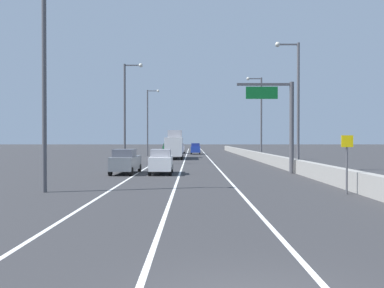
# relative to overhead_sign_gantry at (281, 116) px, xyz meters

# --- Properties ---
(ground_plane) EXTENTS (320.00, 320.00, 0.00)m
(ground_plane) POSITION_rel_overhead_sign_gantry_xyz_m (-6.42, 37.03, -4.73)
(ground_plane) COLOR #2D2D30
(lane_stripe_left) EXTENTS (0.16, 130.00, 0.00)m
(lane_stripe_left) POSITION_rel_overhead_sign_gantry_xyz_m (-11.92, 28.03, -4.73)
(lane_stripe_left) COLOR silver
(lane_stripe_left) RESTS_ON ground_plane
(lane_stripe_center) EXTENTS (0.16, 130.00, 0.00)m
(lane_stripe_center) POSITION_rel_overhead_sign_gantry_xyz_m (-8.42, 28.03, -4.73)
(lane_stripe_center) COLOR silver
(lane_stripe_center) RESTS_ON ground_plane
(lane_stripe_right) EXTENTS (0.16, 130.00, 0.00)m
(lane_stripe_right) POSITION_rel_overhead_sign_gantry_xyz_m (-4.92, 28.03, -4.73)
(lane_stripe_right) COLOR silver
(lane_stripe_right) RESTS_ON ground_plane
(jersey_barrier_right) EXTENTS (0.60, 120.00, 1.10)m
(jersey_barrier_right) POSITION_rel_overhead_sign_gantry_xyz_m (1.34, 13.03, -4.18)
(jersey_barrier_right) COLOR gray
(jersey_barrier_right) RESTS_ON ground_plane
(overhead_sign_gantry) EXTENTS (4.68, 0.36, 7.50)m
(overhead_sign_gantry) POSITION_rel_overhead_sign_gantry_xyz_m (0.00, 0.00, 0.00)
(overhead_sign_gantry) COLOR #47474C
(overhead_sign_gantry) RESTS_ON ground_plane
(speed_advisory_sign) EXTENTS (0.60, 0.11, 3.00)m
(speed_advisory_sign) POSITION_rel_overhead_sign_gantry_xyz_m (0.44, -12.81, -2.96)
(speed_advisory_sign) COLOR #4C4C51
(speed_advisory_sign) RESTS_ON ground_plane
(lamp_post_right_second) EXTENTS (2.14, 0.44, 11.25)m
(lamp_post_right_second) POSITION_rel_overhead_sign_gantry_xyz_m (1.56, 2.04, 1.66)
(lamp_post_right_second) COLOR #4C4C51
(lamp_post_right_second) RESTS_ON ground_plane
(lamp_post_right_third) EXTENTS (2.14, 0.44, 11.25)m
(lamp_post_right_third) POSITION_rel_overhead_sign_gantry_xyz_m (1.74, 22.10, 1.66)
(lamp_post_right_third) COLOR #4C4C51
(lamp_post_right_third) RESTS_ON ground_plane
(lamp_post_left_near) EXTENTS (2.14, 0.44, 11.25)m
(lamp_post_left_near) POSITION_rel_overhead_sign_gantry_xyz_m (-14.97, -12.01, 1.66)
(lamp_post_left_near) COLOR #4C4C51
(lamp_post_left_near) RESTS_ON ground_plane
(lamp_post_left_mid) EXTENTS (2.14, 0.44, 11.25)m
(lamp_post_left_mid) POSITION_rel_overhead_sign_gantry_xyz_m (-14.69, 12.05, 1.66)
(lamp_post_left_mid) COLOR #4C4C51
(lamp_post_left_mid) RESTS_ON ground_plane
(lamp_post_left_far) EXTENTS (2.14, 0.44, 11.25)m
(lamp_post_left_far) POSITION_rel_overhead_sign_gantry_xyz_m (-14.76, 36.12, 1.66)
(lamp_post_left_far) COLOR #4C4C51
(lamp_post_left_far) RESTS_ON ground_plane
(car_green_0) EXTENTS (1.94, 4.42, 1.94)m
(car_green_0) POSITION_rel_overhead_sign_gantry_xyz_m (-12.78, 55.78, -3.76)
(car_green_0) COLOR #196033
(car_green_0) RESTS_ON ground_plane
(car_silver_1) EXTENTS (1.84, 4.32, 1.97)m
(car_silver_1) POSITION_rel_overhead_sign_gantry_xyz_m (-9.78, 48.55, -3.74)
(car_silver_1) COLOR #B7B7BC
(car_silver_1) RESTS_ON ground_plane
(car_white_2) EXTENTS (1.86, 4.26, 2.00)m
(car_white_2) POSITION_rel_overhead_sign_gantry_xyz_m (-9.91, -0.63, -3.73)
(car_white_2) COLOR white
(car_white_2) RESTS_ON ground_plane
(car_blue_3) EXTENTS (1.89, 4.26, 2.08)m
(car_blue_3) POSITION_rel_overhead_sign_gantry_xyz_m (-6.76, 43.97, -3.70)
(car_blue_3) COLOR #1E389E
(car_blue_3) RESTS_ON ground_plane
(car_gray_4) EXTENTS (2.01, 4.81, 2.01)m
(car_gray_4) POSITION_rel_overhead_sign_gantry_xyz_m (-12.81, -0.44, -3.73)
(car_gray_4) COLOR slate
(car_gray_4) RESTS_ON ground_plane
(box_truck) EXTENTS (2.53, 9.82, 4.16)m
(box_truck) POSITION_rel_overhead_sign_gantry_xyz_m (-9.98, 26.14, -2.82)
(box_truck) COLOR silver
(box_truck) RESTS_ON ground_plane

